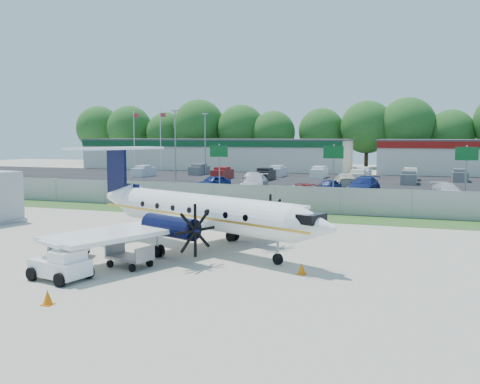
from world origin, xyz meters
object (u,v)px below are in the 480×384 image
(aircraft, at_px, (199,211))
(baggage_cart_far, at_px, (130,257))
(pushback_tug, at_px, (62,265))
(baggage_cart_near, at_px, (70,248))

(aircraft, distance_m, baggage_cart_far, 4.97)
(pushback_tug, relative_size, baggage_cart_near, 1.18)
(baggage_cart_near, height_order, baggage_cart_far, baggage_cart_far)
(aircraft, height_order, baggage_cart_far, aircraft)
(aircraft, xyz_separation_m, baggage_cart_far, (-1.32, -4.56, -1.49))
(pushback_tug, distance_m, baggage_cart_far, 3.10)
(pushback_tug, relative_size, baggage_cart_far, 1.17)
(aircraft, xyz_separation_m, baggage_cart_near, (-5.03, -3.76, -1.51))
(aircraft, bearing_deg, pushback_tug, -111.01)
(baggage_cart_far, bearing_deg, pushback_tug, -118.53)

